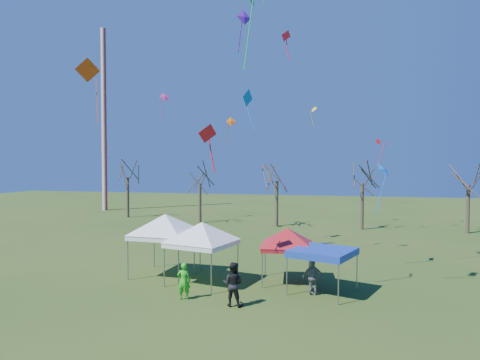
% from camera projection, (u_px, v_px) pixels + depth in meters
% --- Properties ---
extents(ground, '(140.00, 140.00, 0.00)m').
position_uv_depth(ground, '(244.00, 301.00, 19.60)').
color(ground, '#2B4817').
rests_on(ground, ground).
extents(radio_mast, '(0.70, 0.70, 25.00)m').
position_uv_depth(radio_mast, '(104.00, 120.00, 58.90)').
color(radio_mast, silver).
rests_on(radio_mast, ground).
extents(tree_0, '(3.83, 3.83, 8.44)m').
position_uv_depth(tree_0, '(128.00, 163.00, 50.97)').
color(tree_0, '#3D2D21').
rests_on(tree_0, ground).
extents(tree_1, '(3.42, 3.42, 7.54)m').
position_uv_depth(tree_1, '(200.00, 169.00, 45.90)').
color(tree_1, '#3D2D21').
rests_on(tree_1, ground).
extents(tree_2, '(3.71, 3.71, 8.18)m').
position_uv_depth(tree_2, '(277.00, 165.00, 43.59)').
color(tree_2, '#3D2D21').
rests_on(tree_2, ground).
extents(tree_3, '(3.59, 3.59, 7.91)m').
position_uv_depth(tree_3, '(362.00, 167.00, 41.25)').
color(tree_3, '#3D2D21').
rests_on(tree_3, ground).
extents(tree_4, '(3.58, 3.58, 7.89)m').
position_uv_depth(tree_4, '(469.00, 167.00, 38.95)').
color(tree_4, '#3D2D21').
rests_on(tree_4, ground).
extents(tent_white_west, '(4.56, 4.56, 4.02)m').
position_uv_depth(tent_white_west, '(165.00, 218.00, 24.14)').
color(tent_white_west, gray).
rests_on(tent_white_west, ground).
extents(tent_white_mid, '(4.15, 4.15, 3.75)m').
position_uv_depth(tent_white_mid, '(202.00, 226.00, 22.46)').
color(tent_white_mid, gray).
rests_on(tent_white_mid, ground).
extents(tent_red, '(3.77, 3.77, 3.35)m').
position_uv_depth(tent_red, '(287.00, 232.00, 22.69)').
color(tent_red, gray).
rests_on(tent_red, ground).
extents(tent_blue, '(3.51, 3.51, 2.17)m').
position_uv_depth(tent_blue, '(323.00, 253.00, 20.78)').
color(tent_blue, gray).
rests_on(tent_blue, ground).
extents(person_grey, '(1.01, 0.47, 1.69)m').
position_uv_depth(person_grey, '(313.00, 278.00, 20.52)').
color(person_grey, slate).
rests_on(person_grey, ground).
extents(person_green, '(0.71, 0.56, 1.71)m').
position_uv_depth(person_green, '(184.00, 281.00, 19.87)').
color(person_green, green).
rests_on(person_green, ground).
extents(person_dark, '(0.99, 0.79, 1.96)m').
position_uv_depth(person_dark, '(233.00, 284.00, 18.92)').
color(person_dark, black).
rests_on(person_dark, ground).
extents(kite_2, '(1.36, 1.39, 2.99)m').
position_uv_depth(kite_2, '(165.00, 97.00, 46.60)').
color(kite_2, '#D93086').
rests_on(kite_2, ground).
extents(kite_17, '(1.12, 1.25, 3.15)m').
position_uv_depth(kite_17, '(383.00, 170.00, 25.68)').
color(kite_17, blue).
rests_on(kite_17, ground).
extents(kite_1, '(1.08, 1.14, 2.24)m').
position_uv_depth(kite_1, '(207.00, 134.00, 19.34)').
color(kite_1, red).
rests_on(kite_1, ground).
extents(kite_13, '(1.06, 0.88, 2.57)m').
position_uv_depth(kite_13, '(231.00, 122.00, 42.26)').
color(kite_13, orange).
rests_on(kite_13, ground).
extents(kite_11, '(0.92, 1.43, 3.10)m').
position_uv_depth(kite_11, '(247.00, 98.00, 32.59)').
color(kite_11, blue).
rests_on(kite_11, ground).
extents(kite_18, '(0.88, 0.89, 1.90)m').
position_uv_depth(kite_18, '(286.00, 37.00, 26.92)').
color(kite_18, '#EC1645').
rests_on(kite_18, ground).
extents(kite_22, '(0.91, 0.95, 2.53)m').
position_uv_depth(kite_22, '(379.00, 143.00, 39.55)').
color(kite_22, red).
rests_on(kite_22, ground).
extents(kite_19, '(0.83, 0.83, 1.83)m').
position_uv_depth(kite_19, '(314.00, 110.00, 38.44)').
color(kite_19, yellow).
rests_on(kite_19, ground).
extents(kite_24, '(0.97, 0.86, 2.71)m').
position_uv_depth(kite_24, '(244.00, 18.00, 26.98)').
color(kite_24, '#661ABB').
rests_on(kite_24, ground).
extents(kite_14, '(1.53, 1.41, 4.12)m').
position_uv_depth(kite_14, '(88.00, 71.00, 27.16)').
color(kite_14, '#F3470C').
rests_on(kite_14, ground).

